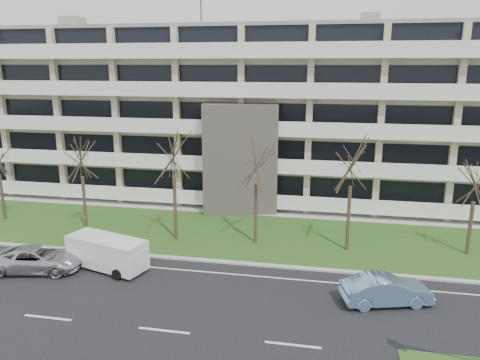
# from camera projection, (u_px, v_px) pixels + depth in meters

# --- Properties ---
(ground) EXTENTS (160.00, 160.00, 0.00)m
(ground) POSITION_uv_depth(u_px,v_px,m) (164.00, 331.00, 21.81)
(ground) COLOR black
(ground) RESTS_ON ground
(grass_verge) EXTENTS (90.00, 10.00, 0.06)m
(grass_verge) POSITION_uv_depth(u_px,v_px,m) (225.00, 233.00, 34.19)
(grass_verge) COLOR #274C19
(grass_verge) RESTS_ON ground
(curb) EXTENTS (90.00, 0.35, 0.12)m
(curb) POSITION_uv_depth(u_px,v_px,m) (208.00, 261.00, 29.42)
(curb) COLOR #B2B2AD
(curb) RESTS_ON ground
(sidewalk) EXTENTS (90.00, 2.00, 0.08)m
(sidewalk) POSITION_uv_depth(u_px,v_px,m) (240.00, 211.00, 39.42)
(sidewalk) COLOR #B2B2AD
(sidewalk) RESTS_ON ground
(lane_edge_line) EXTENTS (90.00, 0.12, 0.01)m
(lane_edge_line) POSITION_uv_depth(u_px,v_px,m) (202.00, 271.00, 28.00)
(lane_edge_line) COLOR white
(lane_edge_line) RESTS_ON ground
(apartment_building) EXTENTS (60.50, 15.10, 18.75)m
(apartment_building) POSITION_uv_depth(u_px,v_px,m) (253.00, 112.00, 44.08)
(apartment_building) COLOR #B5AA8C
(apartment_building) RESTS_ON ground
(silver_pickup) EXTENTS (5.68, 3.37, 1.48)m
(silver_pickup) POSITION_uv_depth(u_px,v_px,m) (37.00, 259.00, 27.99)
(silver_pickup) COLOR #B6B8BE
(silver_pickup) RESTS_ON ground
(blue_sedan) EXTENTS (4.90, 2.86, 1.53)m
(blue_sedan) POSITION_uv_depth(u_px,v_px,m) (386.00, 290.00, 24.10)
(blue_sedan) COLOR #7DA8D9
(blue_sedan) RESTS_ON ground
(white_van) EXTENTS (5.34, 3.23, 1.95)m
(white_van) POSITION_uv_depth(u_px,v_px,m) (108.00, 250.00, 28.16)
(white_van) COLOR white
(white_van) RESTS_ON ground
(tree_2) EXTENTS (3.66, 3.66, 7.32)m
(tree_2) POSITION_uv_depth(u_px,v_px,m) (80.00, 155.00, 33.73)
(tree_2) COLOR #382B21
(tree_2) RESTS_ON ground
(tree_3) EXTENTS (4.15, 4.15, 8.30)m
(tree_3) POSITION_uv_depth(u_px,v_px,m) (173.00, 150.00, 31.57)
(tree_3) COLOR #382B21
(tree_3) RESTS_ON ground
(tree_4) EXTENTS (3.77, 3.77, 7.54)m
(tree_4) POSITION_uv_depth(u_px,v_px,m) (256.00, 160.00, 31.00)
(tree_4) COLOR #382B21
(tree_4) RESTS_ON ground
(tree_5) EXTENTS (3.93, 3.93, 7.87)m
(tree_5) POSITION_uv_depth(u_px,v_px,m) (352.00, 160.00, 29.74)
(tree_5) COLOR #382B21
(tree_5) RESTS_ON ground
(tree_6) EXTENTS (3.20, 3.20, 6.40)m
(tree_6) POSITION_uv_depth(u_px,v_px,m) (476.00, 181.00, 29.31)
(tree_6) COLOR #382B21
(tree_6) RESTS_ON ground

